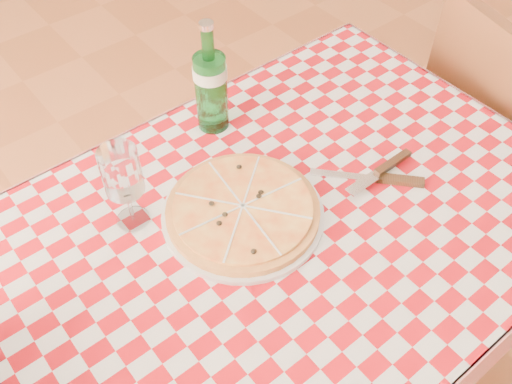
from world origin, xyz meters
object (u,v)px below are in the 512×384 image
(water_bottle, at_px, (210,77))
(dining_table, at_px, (280,250))
(chair_near, at_px, (489,127))
(wine_glass, at_px, (125,188))
(pizza_plate, at_px, (243,210))

(water_bottle, bearing_deg, dining_table, -101.84)
(dining_table, distance_m, chair_near, 0.88)
(water_bottle, bearing_deg, wine_glass, -156.00)
(chair_near, height_order, wine_glass, wine_glass)
(pizza_plate, relative_size, wine_glass, 1.73)
(chair_near, xyz_separation_m, wine_glass, (-1.11, 0.18, 0.34))
(water_bottle, bearing_deg, pizza_plate, -114.06)
(water_bottle, height_order, wine_glass, water_bottle)
(pizza_plate, distance_m, wine_glass, 0.24)
(chair_near, xyz_separation_m, water_bottle, (-0.80, 0.32, 0.38))
(dining_table, distance_m, pizza_plate, 0.15)
(pizza_plate, height_order, wine_glass, wine_glass)
(dining_table, bearing_deg, pizza_plate, 128.86)
(dining_table, height_order, wine_glass, wine_glass)
(dining_table, relative_size, water_bottle, 4.24)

